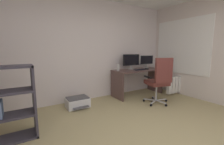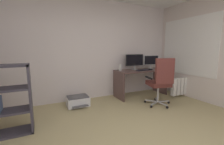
{
  "view_description": "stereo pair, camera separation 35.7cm",
  "coord_description": "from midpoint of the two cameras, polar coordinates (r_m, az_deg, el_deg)",
  "views": [
    {
      "loc": [
        -1.49,
        -1.26,
        1.32
      ],
      "look_at": [
        0.37,
        1.74,
        0.78
      ],
      "focal_mm": 24.4,
      "sensor_mm": 36.0,
      "label": 1
    },
    {
      "loc": [
        -1.18,
        -1.44,
        1.32
      ],
      "look_at": [
        0.37,
        1.74,
        0.78
      ],
      "focal_mm": 24.4,
      "sensor_mm": 36.0,
      "label": 2
    }
  ],
  "objects": [
    {
      "name": "desk",
      "position": [
        4.45,
        7.36,
        -1.39
      ],
      "size": [
        1.48,
        0.61,
        0.75
      ],
      "color": "brown",
      "rests_on": "ground"
    },
    {
      "name": "window_frame",
      "position": [
        4.8,
        22.57,
        8.92
      ],
      "size": [
        0.02,
        1.66,
        1.54
      ],
      "primitive_type": "cube",
      "color": "white"
    },
    {
      "name": "window_pane",
      "position": [
        4.81,
        22.62,
        8.92
      ],
      "size": [
        0.01,
        1.58,
        1.46
      ],
      "primitive_type": "cube",
      "color": "white"
    },
    {
      "name": "computer_mouse",
      "position": [
        4.45,
        10.72,
        1.34
      ],
      "size": [
        0.07,
        0.1,
        0.03
      ],
      "primitive_type": "cube",
      "rotation": [
        0.0,
        0.0,
        -0.07
      ],
      "color": "black",
      "rests_on": "desk"
    },
    {
      "name": "wall_back",
      "position": [
        4.06,
        -12.75,
        8.19
      ],
      "size": [
        5.13,
        0.1,
        2.61
      ],
      "primitive_type": "cube",
      "color": "silver",
      "rests_on": "ground"
    },
    {
      "name": "printer",
      "position": [
        3.7,
        -15.54,
        -10.71
      ],
      "size": [
        0.51,
        0.46,
        0.23
      ],
      "color": "silver",
      "rests_on": "ground"
    },
    {
      "name": "desktop_speaker",
      "position": [
        4.13,
        -0.13,
        1.9
      ],
      "size": [
        0.07,
        0.07,
        0.17
      ],
      "primitive_type": "cylinder",
      "color": "silver",
      "rests_on": "desk"
    },
    {
      "name": "office_chair",
      "position": [
        3.73,
        14.75,
        -2.42
      ],
      "size": [
        0.63,
        0.63,
        1.14
      ],
      "color": "#B7BABC",
      "rests_on": "ground"
    },
    {
      "name": "monitor_secondary",
      "position": [
        4.82,
        10.7,
        4.46
      ],
      "size": [
        0.48,
        0.18,
        0.39
      ],
      "color": "#B2B5B7",
      "rests_on": "desk"
    },
    {
      "name": "radiator",
      "position": [
        4.84,
        21.2,
        -4.19
      ],
      "size": [
        0.8,
        0.1,
        0.47
      ],
      "color": "white",
      "rests_on": "ground"
    },
    {
      "name": "monitor_main",
      "position": [
        4.43,
        4.96,
        4.52
      ],
      "size": [
        0.56,
        0.18,
        0.43
      ],
      "color": "#B2B5B7",
      "rests_on": "desk"
    },
    {
      "name": "keyboard",
      "position": [
        4.29,
        8.0,
        1.06
      ],
      "size": [
        0.34,
        0.14,
        0.02
      ],
      "primitive_type": "cube",
      "rotation": [
        0.0,
        0.0,
        -0.03
      ],
      "color": "black",
      "rests_on": "desk"
    }
  ]
}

